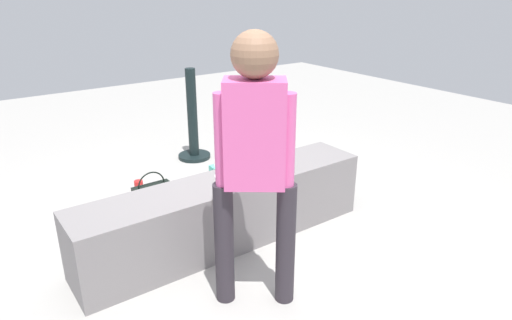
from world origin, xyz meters
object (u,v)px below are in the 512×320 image
object	(u,v)px
cake_plate	(229,174)
water_bottle_far_side	(200,191)
gift_bag	(224,176)
child_seated	(258,144)
water_bottle_near_gift	(245,184)
cake_box_white	(251,172)
adult_standing	(255,151)
party_cup_red	(139,187)
handbag_black_leather	(153,198)

from	to	relation	value
cake_plate	water_bottle_far_side	size ratio (longest dim) A/B	1.10
gift_bag	water_bottle_far_side	distance (m)	0.34
child_seated	water_bottle_near_gift	world-z (taller)	child_seated
child_seated	cake_box_white	distance (m)	1.21
gift_bag	child_seated	bearing A→B (deg)	-102.93
child_seated	cake_plate	bearing A→B (deg)	176.58
child_seated	adult_standing	world-z (taller)	adult_standing
water_bottle_far_side	party_cup_red	xyz separation A→B (m)	(-0.39, 0.49, -0.03)
child_seated	water_bottle_near_gift	xyz separation A→B (m)	(0.29, 0.61, -0.63)
adult_standing	water_bottle_far_side	size ratio (longest dim) A/B	8.03
water_bottle_near_gift	party_cup_red	size ratio (longest dim) A/B	1.81
gift_bag	party_cup_red	xyz separation A→B (m)	(-0.71, 0.38, -0.07)
water_bottle_near_gift	cake_box_white	bearing A→B (deg)	44.56
water_bottle_far_side	cake_box_white	bearing A→B (deg)	11.64
water_bottle_near_gift	gift_bag	bearing A→B (deg)	114.27
handbag_black_leather	cake_plate	bearing A→B (deg)	-66.75
child_seated	water_bottle_far_side	bearing A→B (deg)	100.19
cake_plate	water_bottle_far_side	xyz separation A→B (m)	(0.12, 0.71, -0.44)
water_bottle_near_gift	cake_plate	bearing A→B (deg)	-132.31
water_bottle_near_gift	handbag_black_leather	bearing A→B (deg)	170.28
gift_bag	cake_box_white	world-z (taller)	gift_bag
child_seated	gift_bag	distance (m)	1.04
cake_plate	gift_bag	world-z (taller)	cake_plate
cake_plate	child_seated	bearing A→B (deg)	-3.42
cake_plate	water_bottle_far_side	bearing A→B (deg)	80.15
child_seated	handbag_black_leather	size ratio (longest dim) A/B	1.28
party_cup_red	handbag_black_leather	distance (m)	0.46
gift_bag	handbag_black_leather	bearing A→B (deg)	-174.74
cake_plate	gift_bag	xyz separation A→B (m)	(0.44, 0.81, -0.41)
child_seated	party_cup_red	size ratio (longest dim) A/B	4.08
adult_standing	handbag_black_leather	size ratio (longest dim) A/B	4.34
gift_bag	cake_plate	bearing A→B (deg)	-118.62
cake_plate	gift_bag	distance (m)	1.01
water_bottle_far_side	cake_box_white	size ratio (longest dim) A/B	0.61
gift_bag	water_bottle_near_gift	bearing A→B (deg)	-65.73
child_seated	party_cup_red	world-z (taller)	child_seated
adult_standing	water_bottle_far_side	world-z (taller)	adult_standing
water_bottle_far_side	party_cup_red	distance (m)	0.62
adult_standing	cake_plate	world-z (taller)	adult_standing
cake_box_white	child_seated	bearing A→B (deg)	-122.29
gift_bag	party_cup_red	size ratio (longest dim) A/B	2.47
adult_standing	water_bottle_near_gift	xyz separation A→B (m)	(0.81, 1.30, -0.89)
child_seated	water_bottle_far_side	xyz separation A→B (m)	(-0.13, 0.72, -0.63)
water_bottle_near_gift	handbag_black_leather	world-z (taller)	handbag_black_leather
cake_box_white	handbag_black_leather	size ratio (longest dim) A/B	0.88
water_bottle_near_gift	party_cup_red	distance (m)	1.00
party_cup_red	cake_box_white	bearing A→B (deg)	-18.12
cake_plate	handbag_black_leather	world-z (taller)	cake_plate
handbag_black_leather	gift_bag	bearing A→B (deg)	5.26
child_seated	handbag_black_leather	xyz separation A→B (m)	(-0.57, 0.75, -0.59)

